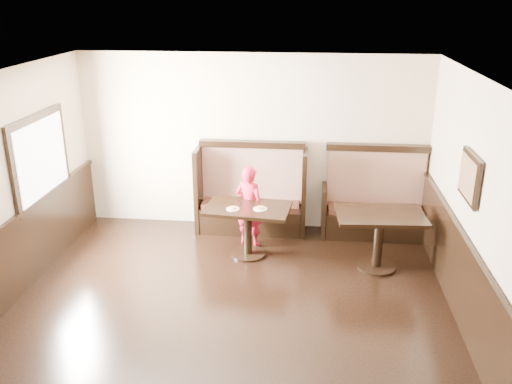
# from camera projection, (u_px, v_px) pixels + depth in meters

# --- Properties ---
(ground) EXTENTS (7.00, 7.00, 0.00)m
(ground) POSITION_uv_depth(u_px,v_px,m) (218.00, 354.00, 5.81)
(ground) COLOR black
(ground) RESTS_ON ground
(room_shell) EXTENTS (7.00, 7.00, 7.00)m
(room_shell) POSITION_uv_depth(u_px,v_px,m) (193.00, 285.00, 5.87)
(room_shell) COLOR #C9B092
(room_shell) RESTS_ON ground
(booth_main) EXTENTS (1.75, 0.72, 1.45)m
(booth_main) POSITION_uv_depth(u_px,v_px,m) (251.00, 199.00, 8.70)
(booth_main) COLOR black
(booth_main) RESTS_ON ground
(booth_neighbor) EXTENTS (1.65, 0.72, 1.45)m
(booth_neighbor) POSITION_uv_depth(u_px,v_px,m) (374.00, 206.00, 8.53)
(booth_neighbor) COLOR black
(booth_neighbor) RESTS_ON ground
(table_main) EXTENTS (1.27, 0.86, 0.76)m
(table_main) POSITION_uv_depth(u_px,v_px,m) (248.00, 218.00, 7.81)
(table_main) COLOR black
(table_main) RESTS_ON ground
(table_neighbor) EXTENTS (1.24, 0.86, 0.82)m
(table_neighbor) POSITION_uv_depth(u_px,v_px,m) (379.00, 227.00, 7.43)
(table_neighbor) COLOR black
(table_neighbor) RESTS_ON ground
(child) EXTENTS (0.54, 0.46, 1.26)m
(child) POSITION_uv_depth(u_px,v_px,m) (249.00, 206.00, 8.12)
(child) COLOR #B1122A
(child) RESTS_ON ground
(pizza_plate_left) EXTENTS (0.19, 0.19, 0.03)m
(pizza_plate_left) POSITION_uv_depth(u_px,v_px,m) (233.00, 208.00, 7.66)
(pizza_plate_left) COLOR white
(pizza_plate_left) RESTS_ON table_main
(pizza_plate_right) EXTENTS (0.20, 0.20, 0.04)m
(pizza_plate_right) POSITION_uv_depth(u_px,v_px,m) (260.00, 208.00, 7.66)
(pizza_plate_right) COLOR white
(pizza_plate_right) RESTS_ON table_main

